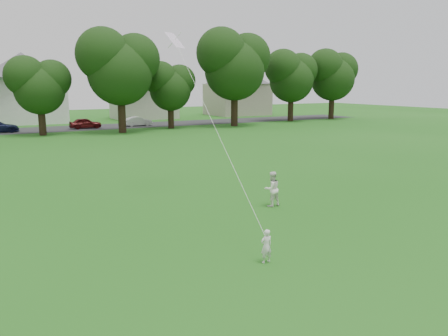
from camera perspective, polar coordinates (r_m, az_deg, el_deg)
ground at (r=12.66m, az=-1.44°, el=-12.44°), size 160.00×160.00×0.00m
street at (r=52.80m, az=-23.35°, el=4.58°), size 90.00×7.00×0.01m
toddler at (r=12.62m, az=5.54°, el=-10.12°), size 0.36×0.24×0.99m
older_boy at (r=18.22m, az=6.27°, el=-2.74°), size 0.72×0.57×1.47m
kite at (r=16.14m, az=-1.85°, el=6.74°), size 1.21×5.17×11.27m
tree_row at (r=48.24m, az=-15.65°, el=12.42°), size 83.65×9.47×11.81m
house_row at (r=62.39m, az=-26.30°, el=10.05°), size 77.10×13.82×10.58m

